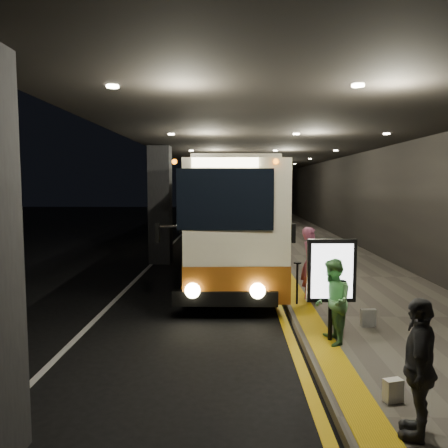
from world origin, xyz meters
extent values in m
plane|color=black|center=(0.00, 0.00, 0.00)|extent=(90.00, 90.00, 0.00)
cube|color=silver|center=(-1.80, 5.00, 0.01)|extent=(0.12, 50.00, 0.01)
cube|color=gold|center=(2.35, 5.00, 0.01)|extent=(0.18, 50.00, 0.01)
cube|color=#514C44|center=(4.75, 5.00, 0.07)|extent=(4.50, 50.00, 0.15)
cube|color=gold|center=(2.85, 5.00, 0.16)|extent=(0.50, 50.00, 0.01)
cube|color=black|center=(7.00, 5.00, 3.00)|extent=(0.10, 50.00, 6.00)
cube|color=black|center=(-1.50, 4.00, 2.20)|extent=(0.80, 0.80, 4.40)
cube|color=black|center=(-1.50, 16.00, 2.20)|extent=(0.80, 0.80, 4.40)
cube|color=black|center=(2.50, 5.00, 4.60)|extent=(9.00, 50.00, 0.40)
cube|color=beige|center=(1.07, 2.48, 1.96)|extent=(2.84, 11.30, 3.17)
cube|color=brown|center=(1.07, 2.48, 0.79)|extent=(2.86, 11.32, 0.84)
cube|color=black|center=(1.07, -3.15, 2.66)|extent=(2.05, 0.15, 1.31)
cube|color=black|center=(1.07, -3.07, 0.51)|extent=(2.30, 0.35, 0.33)
cylinder|color=black|center=(0.02, -1.07, 0.47)|extent=(0.26, 0.93, 0.93)
cylinder|color=black|center=(2.11, -1.07, 0.47)|extent=(0.26, 0.93, 0.93)
cylinder|color=black|center=(0.02, 6.22, 0.47)|extent=(0.26, 0.93, 0.93)
cylinder|color=black|center=(2.11, 6.22, 0.47)|extent=(0.26, 0.93, 0.93)
sphere|color=#FFEAA5|center=(0.37, -3.16, 0.70)|extent=(0.34, 0.34, 0.34)
sphere|color=#FFEAA5|center=(1.77, -3.16, 0.70)|extent=(0.34, 0.34, 0.34)
cube|color=#FFF2BF|center=(1.07, -3.16, 3.44)|extent=(1.40, 0.11, 0.21)
cube|color=beige|center=(0.92, 17.30, 2.18)|extent=(2.64, 12.47, 3.53)
cube|color=brown|center=(0.92, 17.30, 0.88)|extent=(2.66, 12.49, 0.93)
cube|color=black|center=(0.92, 11.04, 2.96)|extent=(2.28, 0.07, 1.45)
cube|color=black|center=(0.92, 11.12, 0.57)|extent=(2.54, 0.26, 0.36)
cylinder|color=black|center=(-0.25, 13.36, 0.52)|extent=(0.29, 1.04, 1.04)
cylinder|color=black|center=(2.10, 13.36, 0.52)|extent=(0.29, 1.04, 1.04)
cylinder|color=black|center=(-0.25, 21.45, 0.52)|extent=(0.29, 1.04, 1.04)
cylinder|color=black|center=(2.10, 21.45, 0.52)|extent=(0.29, 1.04, 1.04)
cube|color=beige|center=(0.99, 32.11, 1.92)|extent=(2.32, 11.00, 3.12)
cube|color=brown|center=(0.99, 32.11, 0.78)|extent=(2.34, 11.02, 0.82)
cube|color=black|center=(0.99, 26.58, 2.61)|extent=(2.02, 0.07, 1.28)
cube|color=black|center=(0.99, 26.66, 0.50)|extent=(2.25, 0.26, 0.32)
cylinder|color=black|center=(-0.03, 28.63, 0.46)|extent=(0.26, 0.92, 0.92)
cylinder|color=black|center=(2.02, 28.63, 0.46)|extent=(0.26, 0.92, 0.92)
cylinder|color=black|center=(-0.03, 35.78, 0.46)|extent=(0.26, 0.92, 0.92)
cylinder|color=black|center=(2.02, 35.78, 0.46)|extent=(0.26, 0.92, 0.92)
imported|color=#BF598A|center=(3.15, -1.65, 1.04)|extent=(0.61, 0.75, 1.77)
imported|color=#457641|center=(3.00, -4.77, 0.91)|extent=(0.47, 0.75, 1.52)
imported|color=#444448|center=(3.30, -7.64, 0.95)|extent=(0.80, 1.05, 1.60)
cube|color=black|center=(3.94, -3.82, 0.33)|extent=(0.30, 0.15, 0.35)
cube|color=silver|center=(3.33, -6.85, 0.30)|extent=(0.27, 0.20, 0.30)
cylinder|color=black|center=(3.00, -4.62, 0.51)|extent=(0.08, 0.08, 0.72)
cube|color=black|center=(3.00, -4.62, 1.44)|extent=(0.88, 0.14, 1.14)
cube|color=white|center=(3.00, -4.68, 1.44)|extent=(0.74, 0.05, 0.98)
cylinder|color=black|center=(2.75, -2.24, 0.65)|extent=(0.05, 0.05, 1.00)
camera|label=1|loc=(1.23, -12.37, 2.98)|focal=35.00mm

